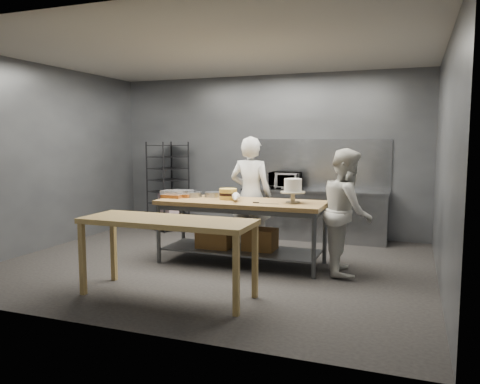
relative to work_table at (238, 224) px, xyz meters
The scene contains 16 objects.
ground 0.67m from the work_table, 152.30° to the right, with size 6.00×6.00×0.00m, color black.
back_wall 2.54m from the work_table, 97.41° to the left, with size 6.00×0.04×3.00m, color #4C4F54.
work_table is the anchor object (origin of this frame).
near_counter 1.68m from the work_table, 98.54° to the right, with size 2.00×0.70×0.90m.
back_counter 2.14m from the work_table, 71.00° to the left, with size 2.60×0.60×0.90m.
splashback_panel 2.54m from the work_table, 73.31° to the left, with size 2.60×0.02×0.90m, color slate.
speed_rack 2.97m from the work_table, 138.99° to the left, with size 0.81×0.84×1.75m.
chef_behind 0.73m from the work_table, 93.08° to the left, with size 0.67×0.44×1.84m, color silver.
chef_right 1.56m from the work_table, ahead, with size 0.82×0.64×1.68m, color silver.
microwave 2.08m from the work_table, 85.58° to the left, with size 0.54×0.37×0.30m, color black.
frosted_cake_stand 0.98m from the work_table, ahead, with size 0.34×0.34×0.34m.
layer_cake 0.47m from the work_table, 163.67° to the left, with size 0.26×0.26×0.16m.
cake_pans 0.92m from the work_table, 165.99° to the left, with size 0.73×0.38×0.07m.
piping_bag 0.46m from the work_table, 80.72° to the right, with size 0.12×0.12×0.38m, color silver.
offset_spatula 0.57m from the work_table, 23.57° to the right, with size 0.37×0.02×0.02m.
pastry_clamshells 1.08m from the work_table, behind, with size 0.40×0.34×0.11m.
Camera 1 is at (2.65, -6.08, 1.79)m, focal length 35.00 mm.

